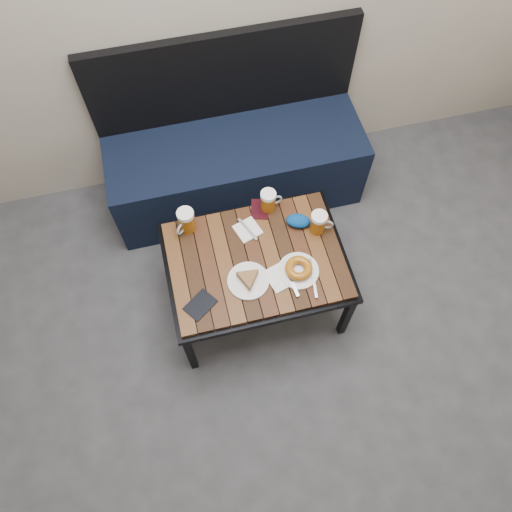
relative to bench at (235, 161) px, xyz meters
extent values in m
plane|color=#2D2D30|center=(-0.03, -1.76, -0.27)|extent=(4.00, 4.00, 0.00)
cube|color=black|center=(0.00, -0.02, -0.05)|extent=(1.40, 0.50, 0.45)
cube|color=black|center=(0.00, 0.21, 0.43)|extent=(1.40, 0.05, 0.50)
cube|color=black|center=(-0.45, -1.02, -0.06)|extent=(0.04, 0.03, 0.42)
cube|color=black|center=(0.33, -1.02, -0.06)|extent=(0.04, 0.03, 0.42)
cube|color=black|center=(-0.45, -0.46, -0.06)|extent=(0.04, 0.04, 0.42)
cube|color=black|center=(0.33, -0.46, -0.06)|extent=(0.04, 0.04, 0.42)
cube|color=black|center=(-0.06, -0.74, 0.16)|extent=(0.84, 0.62, 0.03)
cube|color=#3E200E|center=(-0.06, -0.74, 0.19)|extent=(0.80, 0.58, 0.02)
cylinder|color=#904D0B|center=(-0.33, -0.50, 0.25)|extent=(0.11, 0.11, 0.10)
cylinder|color=white|center=(-0.33, -0.50, 0.32)|extent=(0.08, 0.08, 0.02)
torus|color=#8C999E|center=(-0.37, -0.53, 0.25)|extent=(0.05, 0.05, 0.06)
cylinder|color=#904D0B|center=(0.06, -0.48, 0.25)|extent=(0.08, 0.08, 0.10)
cylinder|color=white|center=(0.06, -0.48, 0.31)|extent=(0.07, 0.07, 0.02)
torus|color=#8C999E|center=(0.10, -0.48, 0.25)|extent=(0.06, 0.02, 0.06)
cylinder|color=#904D0B|center=(0.26, -0.65, 0.25)|extent=(0.09, 0.09, 0.10)
cylinder|color=white|center=(0.26, -0.65, 0.31)|extent=(0.08, 0.08, 0.02)
torus|color=#8C999E|center=(0.30, -0.67, 0.25)|extent=(0.06, 0.03, 0.06)
cylinder|color=white|center=(-0.12, -0.84, 0.21)|extent=(0.19, 0.19, 0.01)
cylinder|color=white|center=(0.11, -0.85, 0.21)|extent=(0.19, 0.19, 0.01)
torus|color=#864B0C|center=(0.11, -0.85, 0.23)|extent=(0.12, 0.12, 0.04)
cube|color=#A5A8AD|center=(0.17, -0.90, 0.21)|extent=(0.04, 0.20, 0.00)
cube|color=#A5A8AD|center=(0.07, -0.90, 0.21)|extent=(0.03, 0.14, 0.00)
cube|color=white|center=(-0.06, -0.58, 0.20)|extent=(0.14, 0.14, 0.01)
cube|color=#A5A8AD|center=(-0.06, -0.58, 0.21)|extent=(0.07, 0.14, 0.00)
cube|color=white|center=(0.04, -0.85, 0.20)|extent=(0.18, 0.16, 0.01)
cube|color=black|center=(-0.35, -0.90, 0.20)|extent=(0.16, 0.15, 0.01)
cube|color=black|center=(0.02, -0.48, 0.20)|extent=(0.11, 0.13, 0.01)
ellipsoid|color=#040F78|center=(0.18, -0.60, 0.22)|extent=(0.14, 0.11, 0.05)
camera|label=1|loc=(-0.31, -1.78, 2.24)|focal=35.00mm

